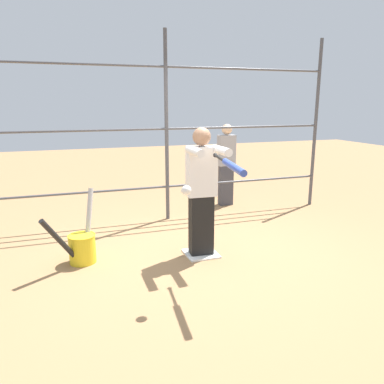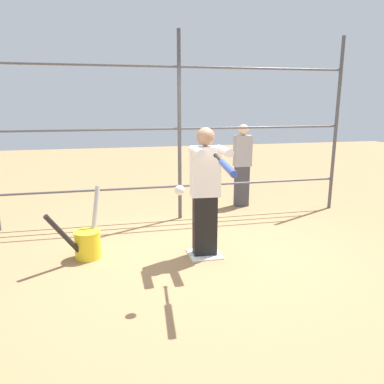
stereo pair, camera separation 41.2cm
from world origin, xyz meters
TOP-DOWN VIEW (x-y plane):
  - ground_plane at (0.00, 0.00)m, footprint 24.00×24.00m
  - home_plate at (0.00, 0.00)m, footprint 0.40×0.40m
  - fence_backstop at (0.00, -1.60)m, footprint 5.65×0.06m
  - batter at (0.00, 0.02)m, footprint 0.41×0.55m
  - baseball_bat_swinging at (0.06, 0.98)m, footprint 0.16×0.93m
  - softball_in_flight at (0.50, 0.96)m, footprint 0.10×0.10m
  - bat_bucket at (1.44, -0.23)m, footprint 0.64×0.63m
  - bystander_behind_fence at (-1.27, -2.10)m, footprint 0.31×0.19m

SIDE VIEW (x-z plane):
  - ground_plane at x=0.00m, z-range 0.00..0.00m
  - home_plate at x=0.00m, z-range 0.00..0.02m
  - bat_bucket at x=1.44m, z-range -0.23..0.65m
  - bystander_behind_fence at x=-1.27m, z-range 0.03..1.54m
  - batter at x=0.00m, z-range 0.07..1.67m
  - softball_in_flight at x=0.50m, z-range 1.04..1.14m
  - baseball_bat_swinging at x=0.06m, z-range 1.26..1.35m
  - fence_backstop at x=0.00m, z-range 0.00..2.97m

